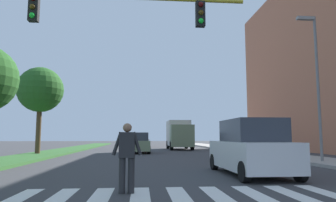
# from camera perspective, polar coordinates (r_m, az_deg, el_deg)

# --- Properties ---
(ground_plane) EXTENTS (140.00, 140.00, 0.00)m
(ground_plane) POSITION_cam_1_polar(r_m,az_deg,el_deg) (29.01, -3.25, -9.27)
(ground_plane) COLOR #38383A
(crosswalk) EXTENTS (7.65, 2.20, 0.01)m
(crosswalk) POSITION_cam_1_polar(r_m,az_deg,el_deg) (7.60, 1.98, -16.86)
(crosswalk) COLOR silver
(crosswalk) RESTS_ON ground_plane
(median_strip) EXTENTS (3.00, 64.00, 0.15)m
(median_strip) POSITION_cam_1_polar(r_m,az_deg,el_deg) (27.90, -19.90, -8.84)
(median_strip) COLOR #2D5B28
(median_strip) RESTS_ON ground_plane
(tree_far) EXTENTS (3.34, 3.34, 6.36)m
(tree_far) POSITION_cam_1_polar(r_m,az_deg,el_deg) (24.87, -22.46, 1.87)
(tree_far) COLOR #4C3823
(tree_far) RESTS_ON median_strip
(sidewalk_right) EXTENTS (3.00, 64.00, 0.15)m
(sidewalk_right) POSITION_cam_1_polar(r_m,az_deg,el_deg) (28.64, 14.69, -8.95)
(sidewalk_right) COLOR #9E9991
(sidewalk_right) RESTS_ON ground_plane
(traffic_light_gantry) EXTENTS (9.08, 0.30, 6.00)m
(traffic_light_gantry) POSITION_cam_1_polar(r_m,az_deg,el_deg) (10.00, -23.80, 11.49)
(traffic_light_gantry) COLOR gold
(traffic_light_gantry) RESTS_ON median_strip
(street_lamp_right) EXTENTS (1.02, 0.24, 7.50)m
(street_lamp_right) POSITION_cam_1_polar(r_m,az_deg,el_deg) (17.73, 25.55, 4.57)
(street_lamp_right) COLOR slate
(street_lamp_right) RESTS_ON sidewalk_right
(pedestrian_performer) EXTENTS (0.75, 0.26, 1.69)m
(pedestrian_performer) POSITION_cam_1_polar(r_m,az_deg,el_deg) (7.73, -7.57, -9.69)
(pedestrian_performer) COLOR #262628
(pedestrian_performer) RESTS_ON ground_plane
(suv_crossing) EXTENTS (2.00, 4.62, 1.97)m
(suv_crossing) POSITION_cam_1_polar(r_m,az_deg,el_deg) (11.63, 14.96, -8.48)
(suv_crossing) COLOR silver
(suv_crossing) RESTS_ON ground_plane
(sedan_midblock) EXTENTS (1.98, 4.39, 1.70)m
(sedan_midblock) POSITION_cam_1_polar(r_m,az_deg,el_deg) (26.27, -5.52, -7.81)
(sedan_midblock) COLOR gray
(sedan_midblock) RESTS_ON ground_plane
(sedan_distant) EXTENTS (2.16, 4.40, 1.71)m
(sedan_distant) POSITION_cam_1_polar(r_m,az_deg,el_deg) (40.89, -4.92, -7.36)
(sedan_distant) COLOR black
(sedan_distant) RESTS_ON ground_plane
(truck_box_delivery) EXTENTS (2.40, 6.20, 3.10)m
(truck_box_delivery) POSITION_cam_1_polar(r_m,az_deg,el_deg) (33.59, 2.06, -6.12)
(truck_box_delivery) COLOR gray
(truck_box_delivery) RESTS_ON ground_plane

